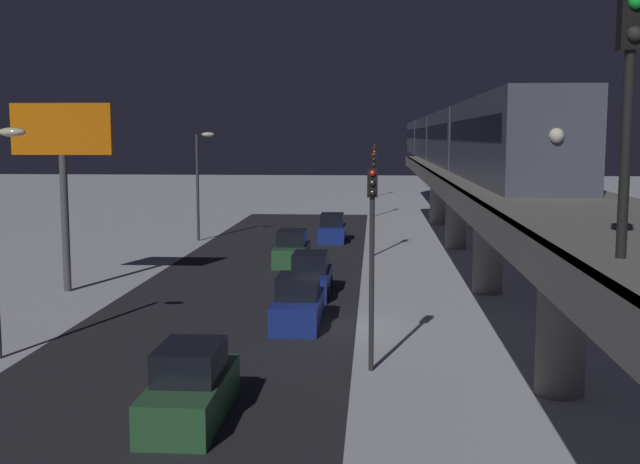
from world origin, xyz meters
name	(u,v)px	position (x,y,z in m)	size (l,w,h in m)	color
ground_plane	(328,328)	(0.00, 0.00, 0.00)	(240.00, 240.00, 0.00)	silver
avenue_asphalt	(216,326)	(4.41, 0.00, 0.00)	(11.00, 88.75, 0.01)	#28282D
elevated_railway	(515,206)	(-7.02, 0.00, 4.76)	(5.00, 88.75, 5.52)	gray
subway_train	(446,137)	(-7.11, -31.02, 7.30)	(2.94, 74.07, 3.40)	#4C5160
rail_signal	(629,76)	(-5.51, 17.68, 8.25)	(0.36, 0.41, 4.00)	black
sedan_blue	(310,278)	(1.21, -6.44, 0.79)	(1.91, 4.67, 1.97)	navy
sedan_blue_2	(332,230)	(1.21, -25.36, 0.80)	(1.80, 4.15, 1.97)	navy
sedan_blue_3	(298,305)	(1.21, -0.43, 0.80)	(1.80, 4.53, 1.97)	navy
sedan_green	(191,389)	(3.01, 10.10, 0.80)	(1.80, 4.69, 1.97)	#2D6038
sedan_green_2	(292,250)	(3.01, -15.24, 0.80)	(1.80, 4.74, 1.97)	#2D6038
traffic_light_near	(372,239)	(-1.69, 5.53, 4.20)	(0.32, 0.44, 6.40)	#2D2D2D
traffic_light_mid	(374,188)	(-1.69, -18.68, 4.20)	(0.32, 0.44, 6.40)	#2D2D2D
traffic_light_far	(374,171)	(-1.69, -42.88, 4.20)	(0.32, 0.44, 6.40)	#2D2D2D
traffic_light_distant	(374,162)	(-1.69, -67.09, 4.20)	(0.32, 0.44, 6.40)	#2D2D2D
commercial_billboard	(62,148)	(12.88, -6.41, 6.83)	(4.80, 0.36, 8.90)	#4C4C51
street_lamp_far	(201,173)	(10.48, -25.00, 4.81)	(1.35, 0.44, 7.65)	#38383D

